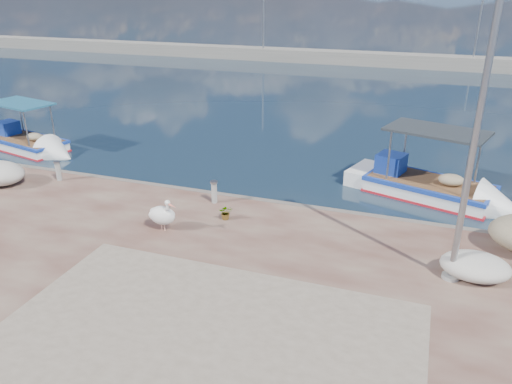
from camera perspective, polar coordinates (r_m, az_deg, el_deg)
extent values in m
plane|color=#162635|center=(13.38, -5.53, -11.18)|extent=(1400.00, 1400.00, 0.00)
cube|color=gray|center=(10.59, -7.57, -18.51)|extent=(9.00, 7.00, 0.01)
cube|color=gray|center=(50.67, 14.23, 14.48)|extent=(120.00, 2.20, 1.20)
cylinder|color=gray|center=(52.85, 0.86, 19.17)|extent=(0.16, 0.16, 7.00)
cylinder|color=gray|center=(50.19, 24.12, 17.10)|extent=(0.16, 0.16, 7.00)
cube|color=white|center=(26.52, -24.58, 4.61)|extent=(5.80, 2.99, 0.91)
cube|color=navy|center=(26.41, -24.72, 5.44)|extent=(4.30, 2.71, 0.13)
cube|color=#A5141E|center=(26.53, -24.56, 4.50)|extent=(4.30, 2.69, 0.11)
cube|color=navy|center=(27.45, -26.49, 6.58)|extent=(1.03, 1.03, 0.67)
cube|color=navy|center=(25.99, -25.37, 9.15)|extent=(3.35, 2.35, 0.08)
cube|color=white|center=(19.89, 19.06, -0.22)|extent=(6.60, 3.82, 1.03)
cube|color=navy|center=(19.72, 19.23, 1.00)|extent=(4.94, 3.37, 0.15)
cube|color=#A5141E|center=(19.91, 19.04, -0.38)|extent=(4.94, 3.34, 0.13)
cube|color=navy|center=(20.04, 15.17, 3.17)|extent=(1.22, 1.22, 0.76)
cube|color=#20252A|center=(19.11, 20.01, 6.58)|extent=(3.88, 2.89, 0.09)
cylinder|color=tan|center=(15.48, -10.73, -3.74)|extent=(0.03, 0.03, 0.27)
cylinder|color=tan|center=(15.38, -10.41, -3.89)|extent=(0.03, 0.03, 0.27)
ellipsoid|color=silver|center=(15.28, -10.66, -2.65)|extent=(0.94, 0.76, 0.58)
cylinder|color=silver|center=(14.98, -10.13, -1.92)|extent=(0.22, 0.17, 0.50)
sphere|color=silver|center=(14.86, -10.09, -1.21)|extent=(0.17, 0.17, 0.17)
cone|color=#DF6A56|center=(14.74, -9.59, -1.55)|extent=(0.40, 0.22, 0.12)
cylinder|color=gray|center=(12.44, 23.61, 4.73)|extent=(0.16, 0.16, 7.00)
cylinder|color=gray|center=(13.81, 21.35, -8.96)|extent=(0.44, 0.44, 0.10)
cylinder|color=gray|center=(16.98, -4.80, -0.03)|extent=(0.19, 0.19, 0.75)
cylinder|color=gray|center=(16.84, -4.84, 1.14)|extent=(0.26, 0.26, 0.06)
cylinder|color=gray|center=(20.28, -21.67, 2.23)|extent=(0.19, 0.19, 0.73)
cylinder|color=gray|center=(20.17, -21.82, 3.21)|extent=(0.25, 0.25, 0.06)
imported|color=#33722D|center=(15.82, -3.45, -2.33)|extent=(0.54, 0.51, 0.48)
ellipsoid|color=beige|center=(13.93, 23.77, -7.78)|extent=(1.72, 1.29, 0.65)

